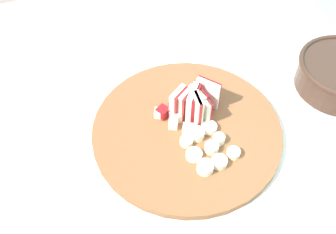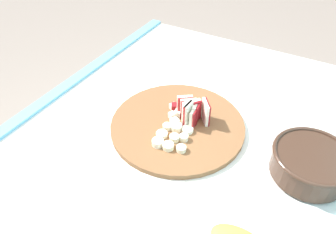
{
  "view_description": "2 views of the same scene",
  "coord_description": "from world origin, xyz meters",
  "px_view_note": "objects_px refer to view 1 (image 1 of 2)",
  "views": [
    {
      "loc": [
        0.38,
        -0.21,
        1.49
      ],
      "look_at": [
        -0.04,
        -0.06,
        0.94
      ],
      "focal_mm": 42.82,
      "sensor_mm": 36.0,
      "label": 1
    },
    {
      "loc": [
        0.51,
        0.26,
        1.45
      ],
      "look_at": [
        -0.01,
        -0.04,
        0.93
      ],
      "focal_mm": 33.46,
      "sensor_mm": 36.0,
      "label": 2
    }
  ],
  "objects_px": {
    "apple_wedge_fan": "(195,103)",
    "apple_dice_pile": "(177,116)",
    "banana_slice_rows": "(208,148)",
    "cutting_board": "(187,131)"
  },
  "relations": [
    {
      "from": "cutting_board",
      "to": "banana_slice_rows",
      "type": "bearing_deg",
      "value": 15.53
    },
    {
      "from": "apple_dice_pile",
      "to": "apple_wedge_fan",
      "type": "bearing_deg",
      "value": 93.01
    },
    {
      "from": "cutting_board",
      "to": "banana_slice_rows",
      "type": "distance_m",
      "value": 0.06
    },
    {
      "from": "apple_wedge_fan",
      "to": "apple_dice_pile",
      "type": "height_order",
      "value": "apple_wedge_fan"
    },
    {
      "from": "apple_wedge_fan",
      "to": "banana_slice_rows",
      "type": "distance_m",
      "value": 0.09
    },
    {
      "from": "cutting_board",
      "to": "apple_dice_pile",
      "type": "height_order",
      "value": "apple_dice_pile"
    },
    {
      "from": "apple_wedge_fan",
      "to": "apple_dice_pile",
      "type": "bearing_deg",
      "value": -86.99
    },
    {
      "from": "cutting_board",
      "to": "apple_wedge_fan",
      "type": "relative_size",
      "value": 3.51
    },
    {
      "from": "apple_wedge_fan",
      "to": "apple_dice_pile",
      "type": "xyz_separation_m",
      "value": [
        0.0,
        -0.04,
        -0.02
      ]
    },
    {
      "from": "apple_wedge_fan",
      "to": "banana_slice_rows",
      "type": "bearing_deg",
      "value": -6.69
    }
  ]
}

